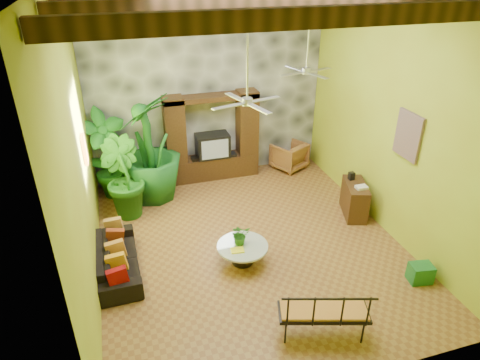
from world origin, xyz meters
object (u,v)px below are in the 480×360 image
object	(u,v)px
coffee_table	(242,251)
green_bin	(420,273)
tall_plant_a	(107,155)
sofa	(117,259)
ceiling_fan_back	(307,61)
tall_plant_c	(149,149)
wicker_armchair	(289,156)
tall_plant_b	(122,178)
side_console	(354,199)
iron_bench	(326,311)
ceiling_fan_front	(247,90)
entertainment_center	(212,144)

from	to	relation	value
coffee_table	green_bin	world-z (taller)	coffee_table
tall_plant_a	sofa	bearing A→B (deg)	-90.00
ceiling_fan_back	tall_plant_a	world-z (taller)	ceiling_fan_back
tall_plant_c	wicker_armchair	bearing A→B (deg)	7.65
ceiling_fan_back	tall_plant_c	distance (m)	4.10
green_bin	tall_plant_b	bearing A→B (deg)	141.96
ceiling_fan_back	green_bin	bearing A→B (deg)	-71.93
tall_plant_a	side_console	xyz separation A→B (m)	(5.30, -2.47, -0.73)
ceiling_fan_back	tall_plant_c	xyz separation A→B (m)	(-3.26, 1.33, -2.10)
sofa	green_bin	bearing A→B (deg)	-110.73
tall_plant_b	tall_plant_c	xyz separation A→B (m)	(0.71, 0.62, 0.37)
wicker_armchair	green_bin	xyz separation A→B (m)	(0.50, -5.05, -0.20)
tall_plant_c	tall_plant_a	bearing A→B (deg)	162.07
iron_bench	side_console	size ratio (longest dim) A/B	1.51
side_console	ceiling_fan_back	bearing A→B (deg)	159.88
tall_plant_c	side_console	size ratio (longest dim) A/B	2.67
wicker_armchair	green_bin	bearing A→B (deg)	67.95
side_console	wicker_armchair	bearing A→B (deg)	118.61
tall_plant_b	tall_plant_c	world-z (taller)	tall_plant_c
side_console	coffee_table	bearing A→B (deg)	-144.69
ceiling_fan_front	tall_plant_c	distance (m)	3.89
ceiling_fan_front	coffee_table	xyz separation A→B (m)	(-0.12, -0.15, -3.15)
sofa	tall_plant_b	world-z (taller)	tall_plant_b
tall_plant_b	side_console	bearing A→B (deg)	-16.94
tall_plant_b	coffee_table	xyz separation A→B (m)	(2.05, -2.46, -0.68)
ceiling_fan_back	coffee_table	distance (m)	4.08
tall_plant_a	green_bin	distance (m)	7.26
ceiling_fan_back	sofa	bearing A→B (deg)	-162.87
entertainment_center	wicker_armchair	xyz separation A→B (m)	(2.15, -0.10, -0.59)
sofa	side_console	distance (m)	5.32
ceiling_fan_back	iron_bench	bearing A→B (deg)	-107.73
ceiling_fan_back	iron_bench	size ratio (longest dim) A/B	1.26
wicker_armchair	tall_plant_b	world-z (taller)	tall_plant_b
tall_plant_a	tall_plant_b	size ratio (longest dim) A/B	1.20
iron_bench	tall_plant_a	bearing A→B (deg)	135.41
tall_plant_b	ceiling_fan_front	bearing A→B (deg)	-46.79
ceiling_fan_front	tall_plant_c	bearing A→B (deg)	116.50
ceiling_fan_front	side_console	size ratio (longest dim) A/B	1.91
coffee_table	side_console	xyz separation A→B (m)	(2.97, 0.93, 0.13)
iron_bench	tall_plant_c	bearing A→B (deg)	128.03
ceiling_fan_front	wicker_armchair	bearing A→B (deg)	55.66
wicker_armchair	green_bin	size ratio (longest dim) A/B	2.04
entertainment_center	green_bin	bearing A→B (deg)	-62.79
tall_plant_a	tall_plant_c	size ratio (longest dim) A/B	0.86
sofa	ceiling_fan_back	bearing A→B (deg)	-73.80
tall_plant_b	tall_plant_c	size ratio (longest dim) A/B	0.72
entertainment_center	tall_plant_a	world-z (taller)	entertainment_center
ceiling_fan_front	tall_plant_b	size ratio (longest dim) A/B	1.00
wicker_armchair	tall_plant_c	xyz separation A→B (m)	(-3.81, -0.51, 0.92)
entertainment_center	sofa	distance (m)	4.25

